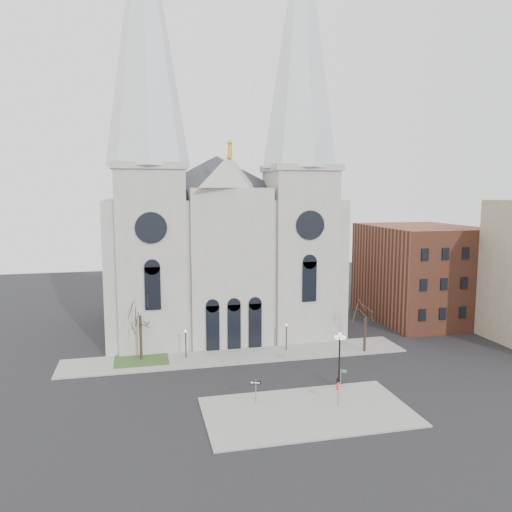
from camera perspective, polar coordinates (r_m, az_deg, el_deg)
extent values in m
plane|color=black|center=(49.29, 0.53, -15.39)|extent=(160.00, 160.00, 0.00)
cube|color=gray|center=(45.66, 5.93, -17.26)|extent=(18.00, 10.00, 0.14)
cube|color=gray|center=(59.32, -2.05, -11.30)|extent=(40.00, 6.00, 0.14)
cube|color=#2F4E21|center=(59.26, -12.96, -11.49)|extent=(6.00, 5.00, 0.18)
cube|color=#99978F|center=(71.68, -4.42, -0.71)|extent=(30.00, 24.00, 18.00)
pyramid|color=#2D3035|center=(71.13, -4.55, 11.34)|extent=(33.00, 26.40, 6.00)
cube|color=#99978F|center=(62.17, -11.90, -0.23)|extent=(8.00, 8.00, 22.00)
cone|color=silver|center=(64.47, -12.61, 24.29)|extent=(9.92, 9.92, 32.00)
cylinder|color=black|center=(57.74, -11.91, 3.18)|extent=(3.60, 0.30, 3.60)
cube|color=#99978F|center=(65.40, 4.97, 0.27)|extent=(8.00, 8.00, 22.00)
cone|color=silver|center=(67.59, 5.25, 23.62)|extent=(9.92, 9.92, 32.00)
cylinder|color=black|center=(61.20, 6.20, 3.53)|extent=(3.60, 0.30, 3.60)
cube|color=#99978F|center=(61.81, -3.00, -1.30)|extent=(10.00, 5.00, 19.50)
pyramid|color=#99978F|center=(61.14, -3.07, 9.65)|extent=(11.00, 5.00, 4.00)
cube|color=brown|center=(78.66, 18.23, -1.81)|extent=(14.00, 18.00, 14.00)
cylinder|color=black|center=(58.50, -13.03, -9.14)|extent=(0.32, 0.32, 5.25)
cylinder|color=black|center=(61.48, 12.33, -8.81)|extent=(0.32, 0.32, 4.20)
cylinder|color=black|center=(58.51, -8.02, -10.03)|extent=(0.12, 0.12, 3.00)
sphere|color=white|center=(58.05, -8.05, -8.52)|extent=(0.32, 0.32, 0.32)
cylinder|color=black|center=(60.69, 3.48, -9.32)|extent=(0.12, 0.12, 3.00)
sphere|color=white|center=(60.25, 3.50, -7.86)|extent=(0.32, 0.32, 0.32)
cylinder|color=slate|center=(46.57, 9.35, -15.32)|extent=(0.08, 0.08, 2.08)
cylinder|color=red|center=(46.30, 9.37, -14.49)|extent=(0.72, 0.14, 0.72)
cylinder|color=white|center=(46.30, 9.37, -14.49)|extent=(0.77, 0.13, 0.78)
cube|color=white|center=(46.26, 9.37, -14.36)|extent=(0.40, 0.08, 0.09)
cube|color=white|center=(46.34, 9.37, -14.63)|extent=(0.45, 0.08, 0.09)
cylinder|color=black|center=(50.24, 9.50, -11.92)|extent=(0.17, 0.17, 4.83)
cylinder|color=black|center=(50.93, 9.45, -14.04)|extent=(0.46, 0.46, 0.84)
sphere|color=white|center=(49.36, 9.57, -8.76)|extent=(0.34, 0.34, 0.34)
cylinder|color=slate|center=(46.50, -0.02, -15.20)|extent=(0.09, 0.09, 2.17)
cube|color=black|center=(46.19, -0.02, -14.25)|extent=(0.91, 0.36, 0.31)
cylinder|color=slate|center=(50.25, 9.64, -13.65)|extent=(0.08, 0.08, 1.99)
cube|color=#0D611D|center=(49.94, 10.04, -12.73)|extent=(0.52, 0.26, 0.14)
cube|color=#0D611D|center=(50.00, 10.03, -12.93)|extent=(0.52, 0.26, 0.14)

